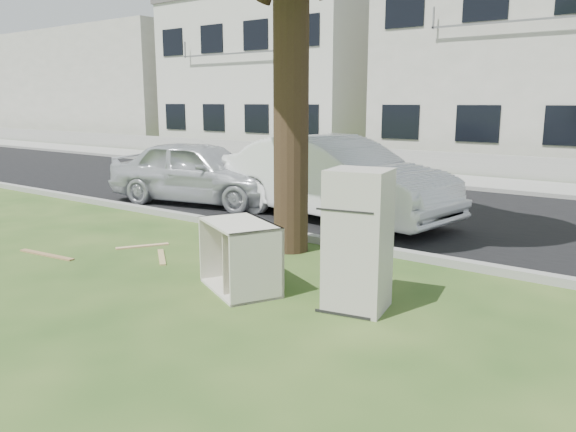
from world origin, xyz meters
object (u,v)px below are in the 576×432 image
Objects in this scene: cabinet at (240,256)px; fridge at (358,240)px; car_center at (334,178)px; car_left at (200,172)px.

fridge is at bearing 37.62° from cabinet.
fridge is at bearing -136.86° from car_center.
cabinet is 6.25m from car_left.
cabinet is 0.26× the size of car_left.
car_center is 3.44m from car_left.
car_left is at bearing 137.85° from fridge.
car_left reaches higher than cabinet.
cabinet is (-1.50, -0.29, -0.36)m from fridge.
fridge is 0.32× the size of car_center.
car_center is 1.17× the size of car_left.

